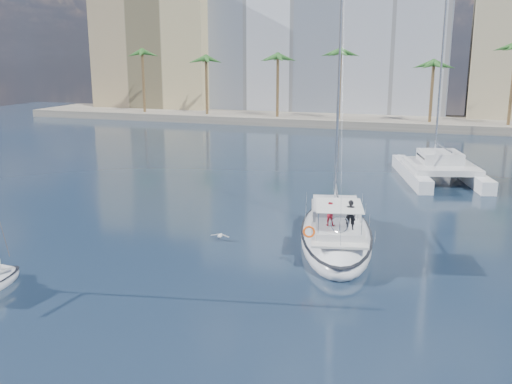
% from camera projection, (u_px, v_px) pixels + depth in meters
% --- Properties ---
extents(ground, '(160.00, 160.00, 0.00)m').
position_uv_depth(ground, '(264.00, 252.00, 32.08)').
color(ground, black).
rests_on(ground, ground).
extents(quay, '(120.00, 14.00, 1.20)m').
position_uv_depth(quay, '(384.00, 121.00, 88.12)').
color(quay, gray).
rests_on(quay, ground).
extents(building_modern, '(42.00, 16.00, 28.00)m').
position_uv_depth(building_modern, '(326.00, 35.00, 99.70)').
color(building_modern, white).
rests_on(building_modern, ground).
extents(building_tan_left, '(22.00, 14.00, 22.00)m').
position_uv_depth(building_tan_left, '(162.00, 52.00, 105.98)').
color(building_tan_left, tan).
rests_on(building_tan_left, ground).
extents(palm_left, '(3.60, 3.60, 12.30)m').
position_uv_depth(palm_left, '(172.00, 57.00, 92.63)').
color(palm_left, brown).
rests_on(palm_left, ground).
extents(palm_centre, '(3.60, 3.60, 12.30)m').
position_uv_depth(palm_centre, '(385.00, 57.00, 82.14)').
color(palm_centre, brown).
rests_on(palm_centre, ground).
extents(main_sloop, '(6.89, 13.53, 19.21)m').
position_uv_depth(main_sloop, '(336.00, 233.00, 33.60)').
color(main_sloop, white).
rests_on(main_sloop, ground).
extents(catamaran, '(9.02, 13.31, 17.70)m').
position_uv_depth(catamaran, '(440.00, 167.00, 50.16)').
color(catamaran, white).
rests_on(catamaran, ground).
extents(seagull, '(1.17, 0.50, 0.22)m').
position_uv_depth(seagull, '(220.00, 236.00, 33.96)').
color(seagull, silver).
rests_on(seagull, ground).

